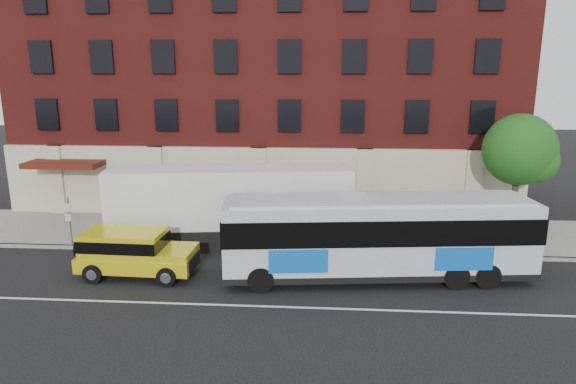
# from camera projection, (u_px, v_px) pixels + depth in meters

# --- Properties ---
(ground) EXTENTS (120.00, 120.00, 0.00)m
(ground) POSITION_uv_depth(u_px,v_px,m) (218.00, 311.00, 18.16)
(ground) COLOR black
(ground) RESTS_ON ground
(sidewalk) EXTENTS (60.00, 6.00, 0.15)m
(sidewalk) POSITION_uv_depth(u_px,v_px,m) (253.00, 232.00, 26.87)
(sidewalk) COLOR #9A978C
(sidewalk) RESTS_ON ground
(kerb) EXTENTS (60.00, 0.25, 0.15)m
(kerb) POSITION_uv_depth(u_px,v_px,m) (244.00, 251.00, 23.96)
(kerb) COLOR #9A978C
(kerb) RESTS_ON ground
(lane_line) EXTENTS (60.00, 0.12, 0.01)m
(lane_line) POSITION_uv_depth(u_px,v_px,m) (221.00, 305.00, 18.64)
(lane_line) COLOR silver
(lane_line) RESTS_ON ground
(building) EXTENTS (30.00, 12.10, 15.00)m
(building) POSITION_uv_depth(u_px,v_px,m) (268.00, 84.00, 32.79)
(building) COLOR maroon
(building) RESTS_ON sidewalk
(sign_pole) EXTENTS (0.30, 0.20, 2.50)m
(sign_pole) POSITION_uv_depth(u_px,v_px,m) (69.00, 219.00, 24.37)
(sign_pole) COLOR slate
(sign_pole) RESTS_ON ground
(street_tree) EXTENTS (3.60, 3.60, 6.20)m
(street_tree) POSITION_uv_depth(u_px,v_px,m) (520.00, 152.00, 25.39)
(street_tree) COLOR #3E2D1F
(street_tree) RESTS_ON sidewalk
(city_bus) EXTENTS (12.79, 4.06, 3.44)m
(city_bus) POSITION_uv_depth(u_px,v_px,m) (378.00, 235.00, 20.63)
(city_bus) COLOR silver
(city_bus) RESTS_ON ground
(yellow_suv) EXTENTS (5.12, 2.36, 1.94)m
(yellow_suv) POSITION_uv_depth(u_px,v_px,m) (132.00, 250.00, 21.13)
(yellow_suv) COLOR gold
(yellow_suv) RESTS_ON ground
(shipping_container) EXTENTS (11.85, 3.79, 3.88)m
(shipping_container) POSITION_uv_depth(u_px,v_px,m) (231.00, 207.00, 24.62)
(shipping_container) COLOR black
(shipping_container) RESTS_ON ground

